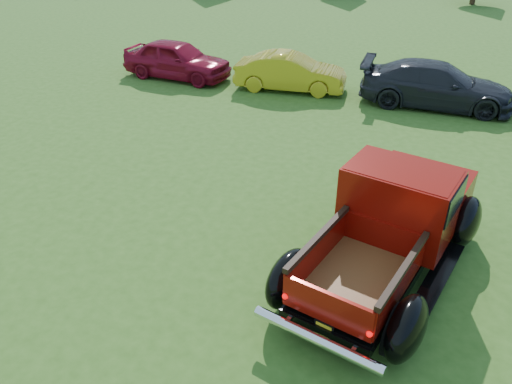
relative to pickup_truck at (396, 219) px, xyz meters
The scene contains 5 objects.
ground 2.37m from the pickup_truck, behind, with size 120.00×120.00×0.00m, color #2E5017.
pickup_truck is the anchor object (origin of this frame).
show_car_red 12.91m from the pickup_truck, 132.18° to the left, with size 1.72×4.28×1.46m, color maroon.
show_car_yellow 10.21m from the pickup_truck, 113.65° to the left, with size 1.40×4.00×1.32m, color #B69D18.
show_car_grey 9.16m from the pickup_truck, 83.91° to the left, with size 2.04×5.02×1.46m, color black.
Camera 1 is at (1.81, -8.05, 6.08)m, focal length 35.00 mm.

